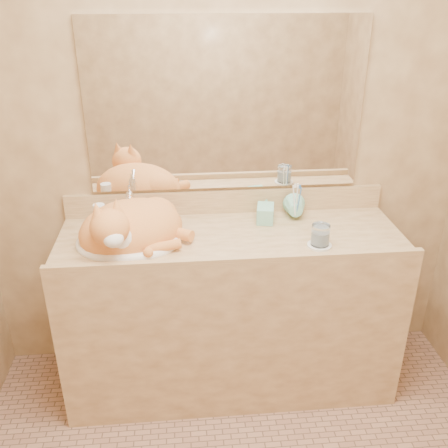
{
  "coord_description": "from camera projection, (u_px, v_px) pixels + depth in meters",
  "views": [
    {
      "loc": [
        -0.22,
        -1.32,
        1.9
      ],
      "look_at": [
        -0.04,
        0.7,
        0.92
      ],
      "focal_mm": 40.0,
      "sensor_mm": 36.0,
      "label": 1
    }
  ],
  "objects": [
    {
      "name": "vanity_counter",
      "position": [
        231.0,
        311.0,
        2.5
      ],
      "size": [
        1.6,
        0.55,
        0.85
      ],
      "primitive_type": null,
      "color": "olive",
      "rests_on": "floor"
    },
    {
      "name": "cat",
      "position": [
        130.0,
        226.0,
        2.21
      ],
      "size": [
        0.6,
        0.56,
        0.26
      ],
      "primitive_type": null,
      "rotation": [
        0.0,
        0.0,
        0.44
      ],
      "color": "orange",
      "rests_on": "sink_basin"
    },
    {
      "name": "mirror",
      "position": [
        226.0,
        107.0,
        2.32
      ],
      "size": [
        1.3,
        0.02,
        0.8
      ],
      "primitive_type": "cube",
      "color": "white",
      "rests_on": "wall_back"
    },
    {
      "name": "lotion_bottle",
      "position": [
        100.0,
        217.0,
        2.34
      ],
      "size": [
        0.05,
        0.05,
        0.13
      ],
      "primitive_type": "cylinder",
      "color": "white",
      "rests_on": "vanity_counter"
    },
    {
      "name": "water_glass",
      "position": [
        320.0,
        235.0,
        2.19
      ],
      "size": [
        0.08,
        0.08,
        0.1
      ],
      "primitive_type": "cylinder",
      "color": "white",
      "rests_on": "saucer"
    },
    {
      "name": "faucet",
      "position": [
        131.0,
        207.0,
        2.38
      ],
      "size": [
        0.09,
        0.14,
        0.19
      ],
      "primitive_type": null,
      "rotation": [
        0.0,
        0.0,
        0.33
      ],
      "color": "white",
      "rests_on": "vanity_counter"
    },
    {
      "name": "soap_dispenser",
      "position": [
        265.0,
        209.0,
        2.36
      ],
      "size": [
        0.1,
        0.1,
        0.18
      ],
      "primitive_type": "imported",
      "rotation": [
        0.0,
        0.0,
        -0.2
      ],
      "color": "#7ECBAF",
      "rests_on": "vanity_counter"
    },
    {
      "name": "sink_basin",
      "position": [
        128.0,
        228.0,
        2.23
      ],
      "size": [
        0.51,
        0.44,
        0.14
      ],
      "primitive_type": null,
      "rotation": [
        0.0,
        0.0,
        0.12
      ],
      "color": "white",
      "rests_on": "vanity_counter"
    },
    {
      "name": "wall_back",
      "position": [
        226.0,
        135.0,
        2.39
      ],
      "size": [
        2.4,
        0.02,
        2.5
      ],
      "primitive_type": "cube",
      "color": "olive",
      "rests_on": "ground"
    },
    {
      "name": "saucer",
      "position": [
        319.0,
        245.0,
        2.22
      ],
      "size": [
        0.11,
        0.11,
        0.01
      ],
      "primitive_type": "cylinder",
      "color": "white",
      "rests_on": "vanity_counter"
    },
    {
      "name": "toothbrush_cup",
      "position": [
        296.0,
        212.0,
        2.43
      ],
      "size": [
        0.12,
        0.12,
        0.1
      ],
      "primitive_type": "imported",
      "rotation": [
        0.0,
        0.0,
        -0.12
      ],
      "color": "#7ECBAF",
      "rests_on": "vanity_counter"
    },
    {
      "name": "toothbrushes",
      "position": [
        297.0,
        199.0,
        2.4
      ],
      "size": [
        0.03,
        0.03,
        0.2
      ],
      "primitive_type": null,
      "color": "white",
      "rests_on": "toothbrush_cup"
    }
  ]
}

